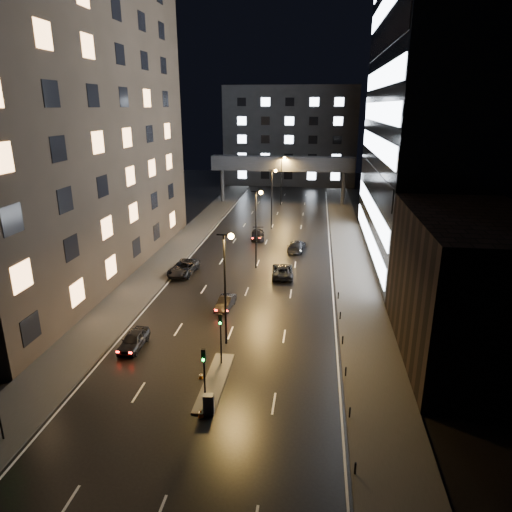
# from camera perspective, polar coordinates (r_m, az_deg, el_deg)

# --- Properties ---
(ground) EXTENTS (160.00, 160.00, 0.00)m
(ground) POSITION_cam_1_polar(r_m,az_deg,el_deg) (70.61, 1.29, 1.76)
(ground) COLOR black
(ground) RESTS_ON ground
(sidewalk_left) EXTENTS (5.00, 110.00, 0.15)m
(sidewalk_left) POSITION_cam_1_polar(r_m,az_deg,el_deg) (68.37, -9.66, 1.01)
(sidewalk_left) COLOR #383533
(sidewalk_left) RESTS_ON ground
(sidewalk_right) EXTENTS (5.00, 110.00, 0.15)m
(sidewalk_right) POSITION_cam_1_polar(r_m,az_deg,el_deg) (65.62, 11.71, 0.15)
(sidewalk_right) COLOR #383533
(sidewalk_right) RESTS_ON ground
(building_left) EXTENTS (15.00, 48.00, 40.00)m
(building_left) POSITION_cam_1_polar(r_m,az_deg,el_deg) (59.36, -23.68, 16.77)
(building_left) COLOR #2D2319
(building_left) RESTS_ON ground
(building_right_low) EXTENTS (10.00, 18.00, 12.00)m
(building_right_low) POSITION_cam_1_polar(r_m,az_deg,el_deg) (40.92, 25.09, -3.62)
(building_right_low) COLOR black
(building_right_low) RESTS_ON ground
(building_right_glass) EXTENTS (20.00, 36.00, 45.00)m
(building_right_glass) POSITION_cam_1_polar(r_m,az_deg,el_deg) (65.76, 24.53, 18.86)
(building_right_glass) COLOR black
(building_right_glass) RESTS_ON ground
(building_far) EXTENTS (34.00, 14.00, 25.00)m
(building_far) POSITION_cam_1_polar(r_m,az_deg,el_deg) (125.75, 4.36, 14.76)
(building_far) COLOR #333335
(building_far) RESTS_ON ground
(skybridge) EXTENTS (30.00, 3.00, 10.00)m
(skybridge) POSITION_cam_1_polar(r_m,az_deg,el_deg) (98.28, 3.30, 11.38)
(skybridge) COLOR #333335
(skybridge) RESTS_ON ground
(median_island) EXTENTS (1.60, 8.00, 0.15)m
(median_island) POSITION_cam_1_polar(r_m,az_deg,el_deg) (36.15, -5.16, -15.35)
(median_island) COLOR #383533
(median_island) RESTS_ON ground
(traffic_signal_near) EXTENTS (0.28, 0.34, 4.40)m
(traffic_signal_near) POSITION_cam_1_polar(r_m,az_deg,el_deg) (36.71, -4.44, -9.29)
(traffic_signal_near) COLOR black
(traffic_signal_near) RESTS_ON median_island
(traffic_signal_far) EXTENTS (0.28, 0.34, 4.40)m
(traffic_signal_far) POSITION_cam_1_polar(r_m,az_deg,el_deg) (32.07, -6.51, -13.77)
(traffic_signal_far) COLOR black
(traffic_signal_far) RESTS_ON median_island
(bollard_row) EXTENTS (0.12, 25.12, 0.90)m
(bollard_row) POSITION_cam_1_polar(r_m,az_deg,el_deg) (39.17, 10.95, -12.12)
(bollard_row) COLOR black
(bollard_row) RESTS_ON ground
(streetlight_near) EXTENTS (1.45, 0.50, 10.15)m
(streetlight_near) POSITION_cam_1_polar(r_m,az_deg,el_deg) (38.49, -3.70, -2.38)
(streetlight_near) COLOR black
(streetlight_near) RESTS_ON ground
(streetlight_mid_a) EXTENTS (1.45, 0.50, 10.15)m
(streetlight_mid_a) POSITION_cam_1_polar(r_m,az_deg,el_deg) (57.39, 0.16, 4.60)
(streetlight_mid_a) COLOR black
(streetlight_mid_a) RESTS_ON ground
(streetlight_mid_b) EXTENTS (1.45, 0.50, 10.15)m
(streetlight_mid_b) POSITION_cam_1_polar(r_m,az_deg,el_deg) (76.85, 2.11, 8.09)
(streetlight_mid_b) COLOR black
(streetlight_mid_b) RESTS_ON ground
(streetlight_far) EXTENTS (1.45, 0.50, 10.15)m
(streetlight_far) POSITION_cam_1_polar(r_m,az_deg,el_deg) (96.53, 3.28, 10.15)
(streetlight_far) COLOR black
(streetlight_far) RESTS_ON ground
(car_away_a) EXTENTS (1.77, 4.30, 1.46)m
(car_away_a) POSITION_cam_1_polar(r_m,az_deg,el_deg) (41.57, -15.04, -10.11)
(car_away_a) COLOR black
(car_away_a) RESTS_ON ground
(car_away_b) EXTENTS (1.74, 4.00, 1.28)m
(car_away_b) POSITION_cam_1_polar(r_m,az_deg,el_deg) (47.59, -3.84, -5.84)
(car_away_b) COLOR black
(car_away_b) RESTS_ON ground
(car_away_c) EXTENTS (3.22, 6.03, 1.61)m
(car_away_c) POSITION_cam_1_polar(r_m,az_deg,el_deg) (57.67, -9.05, -1.47)
(car_away_c) COLOR black
(car_away_c) RESTS_ON ground
(car_away_d) EXTENTS (2.56, 5.15, 1.44)m
(car_away_d) POSITION_cam_1_polar(r_m,az_deg,el_deg) (71.99, 0.23, 2.68)
(car_away_d) COLOR black
(car_away_d) RESTS_ON ground
(car_toward_a) EXTENTS (2.92, 5.57, 1.49)m
(car_toward_a) POSITION_cam_1_polar(r_m,az_deg,el_deg) (56.26, 3.33, -1.83)
(car_toward_a) COLOR black
(car_toward_a) RESTS_ON ground
(car_toward_b) EXTENTS (2.80, 5.52, 1.54)m
(car_toward_b) POSITION_cam_1_polar(r_m,az_deg,el_deg) (66.37, 5.11, 1.29)
(car_toward_b) COLOR black
(car_toward_b) RESTS_ON ground
(utility_cabinet) EXTENTS (0.77, 0.58, 1.34)m
(utility_cabinet) POSITION_cam_1_polar(r_m,az_deg,el_deg) (32.70, -5.95, -17.86)
(utility_cabinet) COLOR #4E4E50
(utility_cabinet) RESTS_ON median_island
(cone_a) EXTENTS (0.41, 0.41, 0.46)m
(cone_a) POSITION_cam_1_polar(r_m,az_deg,el_deg) (36.64, -6.90, -14.62)
(cone_a) COLOR orange
(cone_a) RESTS_ON ground
(cone_b) EXTENTS (0.49, 0.49, 0.54)m
(cone_b) POSITION_cam_1_polar(r_m,az_deg,el_deg) (32.80, -6.91, -18.95)
(cone_b) COLOR orange
(cone_b) RESTS_ON ground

